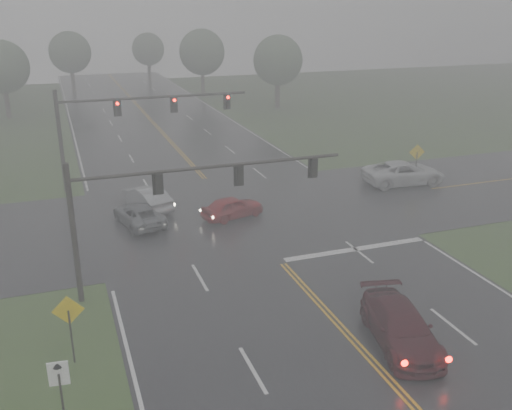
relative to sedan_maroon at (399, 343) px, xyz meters
name	(u,v)px	position (x,y,z in m)	size (l,w,h in m)	color
main_road	(246,224)	(-1.66, 14.31, 0.00)	(18.00, 160.00, 0.02)	black
cross_street	(236,214)	(-1.66, 16.31, 0.00)	(120.00, 14.00, 0.02)	black
stop_bar	(355,250)	(2.84, 8.71, 0.00)	(8.50, 0.50, 0.01)	silver
sedan_maroon	(399,343)	(0.00, 0.00, 0.00)	(2.15, 5.28, 1.53)	#35090F
sedan_red	(233,218)	(-2.11, 15.70, 0.00)	(1.62, 4.04, 1.38)	maroon
sedan_silver	(147,209)	(-6.96, 19.13, 0.00)	(1.63, 4.68, 1.54)	#93959A
car_grey	(140,224)	(-7.87, 16.50, 0.00)	(2.13, 4.61, 1.28)	#585A5F
pickup_white	(403,184)	(12.08, 18.13, 0.00)	(2.83, 6.14, 1.71)	silver
signal_gantry_near	(164,196)	(-7.79, 7.92, 4.65)	(13.00, 0.29, 6.57)	black
signal_gantry_far	(121,117)	(-7.58, 24.59, 5.16)	(13.72, 0.37, 7.31)	black
sign_diamond_west	(69,318)	(-12.41, 3.10, 1.91)	(1.18, 0.16, 2.84)	black
sign_arrow_white	(60,386)	(-12.85, -0.97, 1.96)	(0.62, 0.12, 2.81)	black
sign_diamond_east	(417,157)	(13.25, 18.36, 1.95)	(1.19, 0.30, 2.90)	black
tree_nw_a	(2,67)	(-17.04, 55.53, 5.83)	(6.04, 6.04, 8.87)	#322820
tree_ne_a	(202,52)	(8.36, 63.04, 6.13)	(6.34, 6.34, 9.32)	#322820
tree_n_mid	(70,52)	(-8.83, 73.07, 5.80)	(6.01, 6.01, 8.82)	#322820
tree_e_near	(278,60)	(14.88, 50.77, 5.95)	(6.16, 6.16, 9.05)	#322820
tree_n_far	(148,49)	(4.01, 82.19, 5.20)	(5.39, 5.39, 7.92)	#322820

